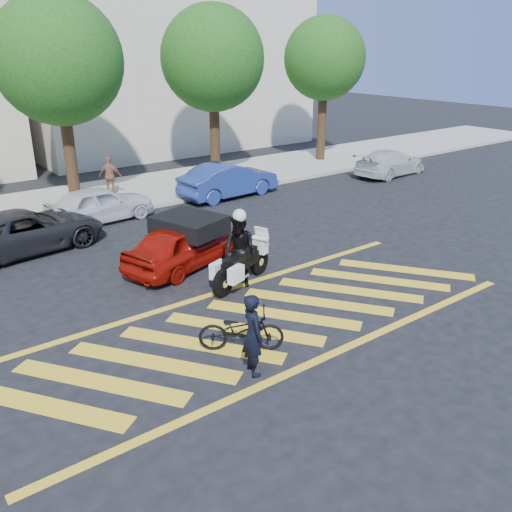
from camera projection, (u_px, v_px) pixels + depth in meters
ground at (266, 321)px, 12.19m from camera, size 90.00×90.00×0.00m
sidewalk at (76, 201)px, 21.06m from camera, size 60.00×5.00×0.15m
crosswalk at (264, 321)px, 12.17m from camera, size 12.33×4.00×0.01m
building_right at (164, 49)px, 30.79m from camera, size 16.00×8.00×11.00m
tree_center at (62, 65)px, 19.33m from camera, size 4.60×4.60×7.56m
tree_right at (215, 62)px, 22.99m from camera, size 4.40×4.40×7.41m
tree_far_right at (325, 62)px, 26.67m from camera, size 4.00×4.00×7.10m
officer_bike at (253, 335)px, 10.01m from camera, size 0.52×0.67×1.63m
bicycle at (241, 330)px, 10.90m from camera, size 1.75×1.51×0.91m
police_motorcycle at (241, 265)px, 13.81m from camera, size 2.26×1.19×1.04m
officer_moto at (240, 251)px, 13.67m from camera, size 0.98×1.10×1.88m
red_convertible at (184, 245)px, 14.94m from camera, size 4.03×2.59×1.28m
parked_mid_left at (26, 231)px, 16.09m from camera, size 4.74×2.63×1.26m
parked_mid_right at (100, 204)px, 18.73m from camera, size 3.76×1.69×1.25m
parked_right at (229, 180)px, 21.73m from camera, size 4.24×1.69×1.37m
parked_far_right at (390, 163)px, 25.33m from camera, size 4.19×2.01×1.18m
pedestrian_right at (110, 176)px, 21.32m from camera, size 0.93×0.89×1.55m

